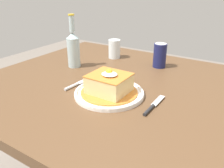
{
  "coord_description": "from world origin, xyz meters",
  "views": [
    {
      "loc": [
        0.49,
        -0.81,
        1.17
      ],
      "look_at": [
        0.03,
        -0.09,
        0.79
      ],
      "focal_mm": 37.78,
      "sensor_mm": 36.0,
      "label": 1
    }
  ],
  "objects_px": {
    "main_plate": "(109,93)",
    "knife": "(152,107)",
    "beer_bottle_clear": "(73,48)",
    "fork": "(75,85)",
    "drinking_glass": "(114,50)",
    "soda_can": "(160,55)"
  },
  "relations": [
    {
      "from": "fork",
      "to": "beer_bottle_clear",
      "type": "xyz_separation_m",
      "value": [
        -0.17,
        0.19,
        0.09
      ]
    },
    {
      "from": "beer_bottle_clear",
      "to": "fork",
      "type": "bearing_deg",
      "value": -48.51
    },
    {
      "from": "main_plate",
      "to": "soda_can",
      "type": "height_order",
      "value": "soda_can"
    },
    {
      "from": "main_plate",
      "to": "beer_bottle_clear",
      "type": "height_order",
      "value": "beer_bottle_clear"
    },
    {
      "from": "main_plate",
      "to": "drinking_glass",
      "type": "distance_m",
      "value": 0.49
    },
    {
      "from": "knife",
      "to": "drinking_glass",
      "type": "height_order",
      "value": "drinking_glass"
    },
    {
      "from": "soda_can",
      "to": "knife",
      "type": "bearing_deg",
      "value": -70.82
    },
    {
      "from": "beer_bottle_clear",
      "to": "soda_can",
      "type": "bearing_deg",
      "value": 31.77
    },
    {
      "from": "knife",
      "to": "beer_bottle_clear",
      "type": "distance_m",
      "value": 0.56
    },
    {
      "from": "drinking_glass",
      "to": "beer_bottle_clear",
      "type": "bearing_deg",
      "value": -111.55
    },
    {
      "from": "main_plate",
      "to": "soda_can",
      "type": "relative_size",
      "value": 2.21
    },
    {
      "from": "main_plate",
      "to": "drinking_glass",
      "type": "bearing_deg",
      "value": 119.83
    },
    {
      "from": "fork",
      "to": "drinking_glass",
      "type": "xyz_separation_m",
      "value": [
        -0.07,
        0.43,
        0.04
      ]
    },
    {
      "from": "main_plate",
      "to": "beer_bottle_clear",
      "type": "relative_size",
      "value": 1.03
    },
    {
      "from": "beer_bottle_clear",
      "to": "drinking_glass",
      "type": "height_order",
      "value": "beer_bottle_clear"
    },
    {
      "from": "fork",
      "to": "drinking_glass",
      "type": "distance_m",
      "value": 0.44
    },
    {
      "from": "soda_can",
      "to": "drinking_glass",
      "type": "xyz_separation_m",
      "value": [
        -0.28,
        0.01,
        -0.02
      ]
    },
    {
      "from": "drinking_glass",
      "to": "fork",
      "type": "bearing_deg",
      "value": -80.32
    },
    {
      "from": "soda_can",
      "to": "drinking_glass",
      "type": "bearing_deg",
      "value": 178.28
    },
    {
      "from": "main_plate",
      "to": "soda_can",
      "type": "bearing_deg",
      "value": 84.87
    },
    {
      "from": "main_plate",
      "to": "knife",
      "type": "distance_m",
      "value": 0.18
    },
    {
      "from": "beer_bottle_clear",
      "to": "drinking_glass",
      "type": "xyz_separation_m",
      "value": [
        0.1,
        0.24,
        -0.05
      ]
    }
  ]
}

